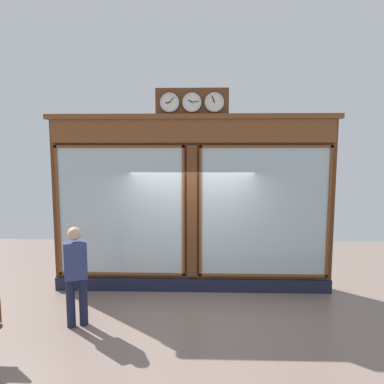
% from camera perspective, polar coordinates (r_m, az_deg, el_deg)
% --- Properties ---
extents(ground_plane, '(14.00, 14.00, 0.00)m').
position_cam_1_polar(ground_plane, '(5.04, -1.08, -28.47)').
color(ground_plane, '#7A665B').
extents(shop_facade, '(5.88, 0.42, 4.16)m').
position_cam_1_polar(shop_facade, '(7.13, 0.03, -1.95)').
color(shop_facade, '#5B3319').
rests_on(shop_facade, ground_plane).
extents(pedestrian, '(0.42, 0.34, 1.69)m').
position_cam_1_polar(pedestrian, '(6.13, -18.71, -12.48)').
color(pedestrian, '#191E38').
rests_on(pedestrian, ground_plane).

